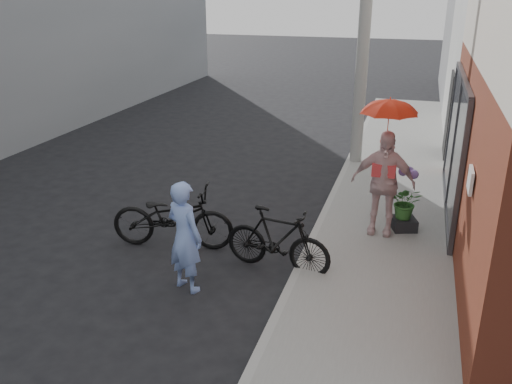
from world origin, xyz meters
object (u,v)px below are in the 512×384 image
at_px(utility_pole, 365,15).
at_px(bike_right, 278,240).
at_px(bike_left, 172,217).
at_px(kimono_woman, 383,183).
at_px(officer, 185,237).
at_px(planter, 404,224).

height_order(utility_pole, bike_right, utility_pole).
height_order(utility_pole, bike_left, utility_pole).
bearing_deg(bike_right, kimono_woman, -32.34).
bearing_deg(utility_pole, bike_right, -95.12).
height_order(officer, kimono_woman, kimono_woman).
bearing_deg(bike_right, bike_left, 90.14).
height_order(officer, bike_left, officer).
bearing_deg(bike_left, officer, -156.65).
distance_m(officer, kimono_woman, 3.55).
bearing_deg(kimono_woman, planter, 32.82).
relative_size(officer, bike_left, 0.81).
distance_m(bike_right, kimono_woman, 2.19).
bearing_deg(planter, officer, -136.89).
bearing_deg(kimono_woman, bike_left, -155.36).
bearing_deg(kimono_woman, officer, -132.58).
bearing_deg(bike_left, utility_pole, -33.49).
xyz_separation_m(utility_pole, planter, (1.30, -3.74, -3.28)).
height_order(bike_right, planter, bike_right).
xyz_separation_m(utility_pole, bike_left, (-2.37, -5.29, -2.96)).
bearing_deg(officer, bike_left, -34.61).
xyz_separation_m(officer, bike_right, (1.12, 0.89, -0.31)).
relative_size(officer, kimono_woman, 0.91).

